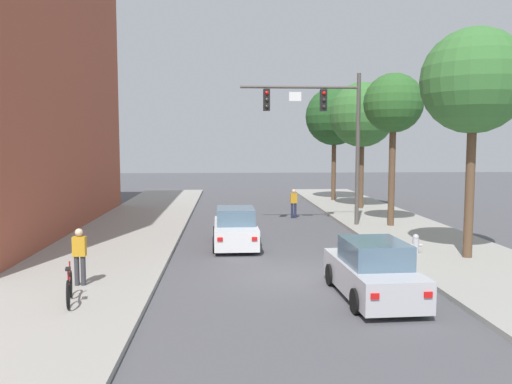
# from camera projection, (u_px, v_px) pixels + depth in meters

# --- Properties ---
(ground_plane) EXTENTS (120.00, 120.00, 0.00)m
(ground_plane) POSITION_uv_depth(u_px,v_px,m) (288.00, 276.00, 16.37)
(ground_plane) COLOR #4C4C51
(sidewalk_left) EXTENTS (5.00, 60.00, 0.15)m
(sidewalk_left) POSITION_uv_depth(u_px,v_px,m) (80.00, 277.00, 15.98)
(sidewalk_left) COLOR #99968E
(sidewalk_left) RESTS_ON ground
(sidewalk_right) EXTENTS (5.00, 60.00, 0.15)m
(sidewalk_right) POSITION_uv_depth(u_px,v_px,m) (488.00, 271.00, 16.74)
(sidewalk_right) COLOR #99968E
(sidewalk_right) RESTS_ON ground
(traffic_signal_mast) EXTENTS (5.94, 0.38, 7.50)m
(traffic_signal_mast) POSITION_uv_depth(u_px,v_px,m) (325.00, 121.00, 25.45)
(traffic_signal_mast) COLOR #514C47
(traffic_signal_mast) RESTS_ON sidewalk_right
(car_lead_white) EXTENTS (1.88, 4.26, 1.60)m
(car_lead_white) POSITION_uv_depth(u_px,v_px,m) (235.00, 229.00, 21.13)
(car_lead_white) COLOR silver
(car_lead_white) RESTS_ON ground
(car_following_silver) EXTENTS (1.97, 4.30, 1.60)m
(car_following_silver) POSITION_uv_depth(u_px,v_px,m) (373.00, 272.00, 14.00)
(car_following_silver) COLOR #B7B7BC
(car_following_silver) RESTS_ON ground
(pedestrian_sidewalk_left_walker) EXTENTS (0.36, 0.22, 1.64)m
(pedestrian_sidewalk_left_walker) POSITION_uv_depth(u_px,v_px,m) (80.00, 254.00, 14.69)
(pedestrian_sidewalk_left_walker) COLOR #333338
(pedestrian_sidewalk_left_walker) RESTS_ON sidewalk_left
(pedestrian_crossing_road) EXTENTS (0.36, 0.22, 1.64)m
(pedestrian_crossing_road) POSITION_uv_depth(u_px,v_px,m) (294.00, 202.00, 29.23)
(pedestrian_crossing_road) COLOR #232847
(pedestrian_crossing_road) RESTS_ON ground
(bicycle_leaning) EXTENTS (0.47, 1.74, 0.98)m
(bicycle_leaning) POSITION_uv_depth(u_px,v_px,m) (69.00, 288.00, 13.09)
(bicycle_leaning) COLOR black
(bicycle_leaning) RESTS_ON sidewalk_left
(fire_hydrant) EXTENTS (0.48, 0.24, 0.72)m
(fire_hydrant) POSITION_uv_depth(u_px,v_px,m) (416.00, 244.00, 19.07)
(fire_hydrant) COLOR #B2B2B7
(fire_hydrant) RESTS_ON sidewalk_right
(street_tree_nearest) EXTENTS (3.65, 3.65, 8.04)m
(street_tree_nearest) POSITION_uv_depth(u_px,v_px,m) (474.00, 82.00, 17.90)
(street_tree_nearest) COLOR brown
(street_tree_nearest) RESTS_ON sidewalk_right
(street_tree_second) EXTENTS (2.90, 2.90, 7.48)m
(street_tree_second) POSITION_uv_depth(u_px,v_px,m) (393.00, 104.00, 25.17)
(street_tree_second) COLOR brown
(street_tree_second) RESTS_ON sidewalk_right
(street_tree_third) EXTENTS (4.03, 4.03, 7.88)m
(street_tree_third) POSITION_uv_depth(u_px,v_px,m) (362.00, 115.00, 32.21)
(street_tree_third) COLOR brown
(street_tree_third) RESTS_ON sidewalk_right
(street_tree_farthest) EXTENTS (4.15, 4.15, 8.10)m
(street_tree_farthest) POSITION_uv_depth(u_px,v_px,m) (334.00, 117.00, 37.00)
(street_tree_farthest) COLOR brown
(street_tree_farthest) RESTS_ON sidewalk_right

